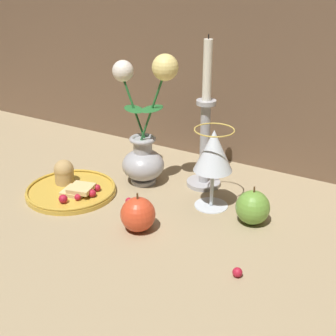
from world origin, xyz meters
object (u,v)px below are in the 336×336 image
at_px(vase, 144,140).
at_px(apple_near_glass, 253,207).
at_px(plate_with_pastries, 70,187).
at_px(apple_beside_vase, 138,214).
at_px(candlestick, 205,137).
at_px(wine_glass, 213,153).

height_order(vase, apple_near_glass, vase).
xyz_separation_m(plate_with_pastries, apple_beside_vase, (0.22, -0.05, 0.02)).
bearing_deg(candlestick, vase, -153.99).
bearing_deg(apple_beside_vase, vase, 119.09).
height_order(vase, apple_beside_vase, vase).
bearing_deg(plate_with_pastries, wine_glass, 19.34).
height_order(wine_glass, candlestick, candlestick).
xyz_separation_m(wine_glass, apple_near_glass, (0.10, -0.02, -0.09)).
relative_size(wine_glass, candlestick, 0.51).
bearing_deg(wine_glass, plate_with_pastries, -160.66).
height_order(candlestick, apple_near_glass, candlestick).
bearing_deg(wine_glass, vase, 173.11).
bearing_deg(apple_beside_vase, plate_with_pastries, 166.32).
bearing_deg(candlestick, apple_beside_vase, -95.44).
bearing_deg(apple_near_glass, candlestick, 147.09).
relative_size(vase, plate_with_pastries, 1.53).
relative_size(plate_with_pastries, apple_near_glass, 2.51).
xyz_separation_m(candlestick, apple_beside_vase, (-0.02, -0.25, -0.09)).
bearing_deg(apple_beside_vase, apple_near_glass, 37.15).
bearing_deg(vase, apple_beside_vase, -60.91).
distance_m(plate_with_pastries, apple_near_glass, 0.42).
xyz_separation_m(vase, plate_with_pastries, (-0.12, -0.13, -0.10)).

